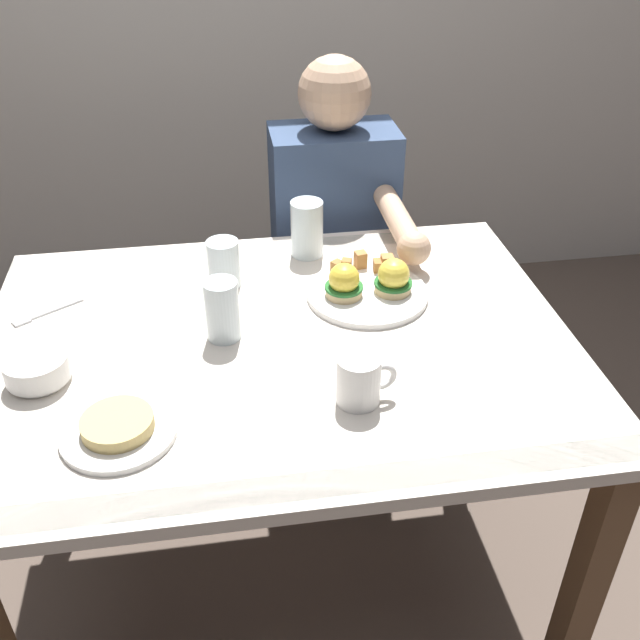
% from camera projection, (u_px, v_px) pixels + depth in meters
% --- Properties ---
extents(ground_plane, '(6.00, 6.00, 0.00)m').
position_uv_depth(ground_plane, '(288.00, 570.00, 1.87)').
color(ground_plane, brown).
extents(dining_table, '(1.20, 0.90, 0.74)m').
position_uv_depth(dining_table, '(280.00, 381.00, 1.52)').
color(dining_table, silver).
rests_on(dining_table, ground_plane).
extents(eggs_benedict_plate, '(0.27, 0.27, 0.09)m').
position_uv_depth(eggs_benedict_plate, '(369.00, 286.00, 1.58)').
color(eggs_benedict_plate, white).
rests_on(eggs_benedict_plate, dining_table).
extents(fruit_bowl, '(0.12, 0.12, 0.05)m').
position_uv_depth(fruit_bowl, '(37.00, 368.00, 1.33)').
color(fruit_bowl, white).
rests_on(fruit_bowl, dining_table).
extents(coffee_mug, '(0.11, 0.08, 0.09)m').
position_uv_depth(coffee_mug, '(360.00, 378.00, 1.27)').
color(coffee_mug, white).
rests_on(coffee_mug, dining_table).
extents(fork, '(0.14, 0.10, 0.00)m').
position_uv_depth(fork, '(44.00, 313.00, 1.54)').
color(fork, silver).
rests_on(fork, dining_table).
extents(water_glass_near, '(0.07, 0.07, 0.13)m').
position_uv_depth(water_glass_near, '(223.00, 314.00, 1.44)').
color(water_glass_near, silver).
rests_on(water_glass_near, dining_table).
extents(water_glass_far, '(0.08, 0.08, 0.14)m').
position_uv_depth(water_glass_far, '(307.00, 232.00, 1.73)').
color(water_glass_far, silver).
rests_on(water_glass_far, dining_table).
extents(water_glass_extra, '(0.07, 0.07, 0.11)m').
position_uv_depth(water_glass_extra, '(224.00, 266.00, 1.61)').
color(water_glass_extra, silver).
rests_on(water_glass_extra, dining_table).
extents(side_plate, '(0.20, 0.20, 0.04)m').
position_uv_depth(side_plate, '(118.00, 428.00, 1.22)').
color(side_plate, white).
rests_on(side_plate, dining_table).
extents(diner_person, '(0.34, 0.54, 1.14)m').
position_uv_depth(diner_person, '(336.00, 236.00, 2.03)').
color(diner_person, '#33333D').
rests_on(diner_person, ground_plane).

